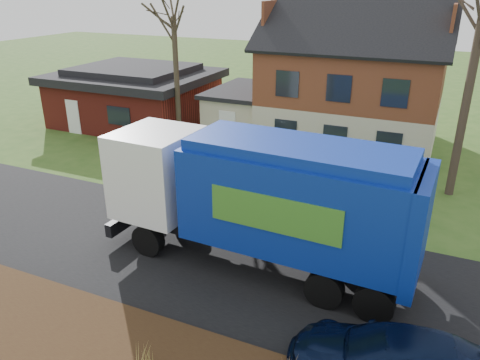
% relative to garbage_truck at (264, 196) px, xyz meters
% --- Properties ---
extents(ground, '(120.00, 120.00, 0.00)m').
position_rel_garbage_truck_xyz_m(ground, '(-2.08, -0.33, -2.54)').
color(ground, '#31531B').
rests_on(ground, ground).
extents(road, '(80.00, 7.00, 0.02)m').
position_rel_garbage_truck_xyz_m(road, '(-2.08, -0.33, -2.53)').
color(road, black).
rests_on(road, ground).
extents(mulch_verge, '(80.00, 3.50, 0.30)m').
position_rel_garbage_truck_xyz_m(mulch_verge, '(-2.08, -5.63, -2.39)').
color(mulch_verge, black).
rests_on(mulch_verge, ground).
extents(main_house, '(12.95, 8.95, 9.26)m').
position_rel_garbage_truck_xyz_m(main_house, '(-0.59, 13.58, 1.48)').
color(main_house, beige).
rests_on(main_house, ground).
extents(ranch_house, '(9.80, 8.20, 3.70)m').
position_rel_garbage_truck_xyz_m(ranch_house, '(-14.08, 12.67, -0.73)').
color(ranch_house, maroon).
rests_on(ranch_house, ground).
extents(garbage_truck, '(10.41, 3.18, 4.41)m').
position_rel_garbage_truck_xyz_m(garbage_truck, '(0.00, 0.00, 0.00)').
color(garbage_truck, black).
rests_on(garbage_truck, ground).
extents(silver_sedan, '(4.92, 2.73, 1.54)m').
position_rel_garbage_truck_xyz_m(silver_sedan, '(-3.19, 3.35, -1.78)').
color(silver_sedan, '#979A9E').
rests_on(silver_sedan, ground).
extents(grass_clump_mid, '(0.32, 0.27, 0.91)m').
position_rel_garbage_truck_xyz_m(grass_clump_mid, '(-0.65, -5.71, -1.79)').
color(grass_clump_mid, '#A08B46').
rests_on(grass_clump_mid, mulch_verge).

